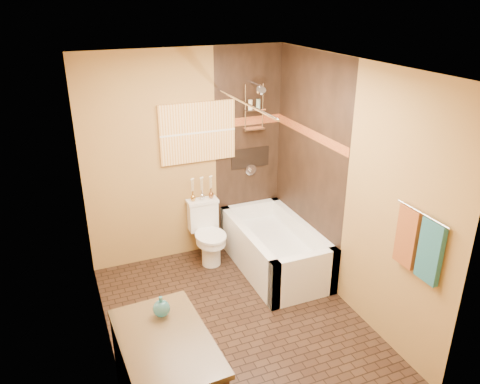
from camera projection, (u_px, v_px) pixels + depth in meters
floor at (235, 321)px, 4.68m from camera, size 3.00×3.00×0.00m
wall_left at (97, 232)px, 3.77m from camera, size 0.02×3.00×2.50m
wall_right at (348, 188)px, 4.61m from camera, size 0.02×3.00×2.50m
wall_back at (187, 158)px, 5.46m from camera, size 2.40×0.02×2.50m
wall_front at (325, 302)px, 2.92m from camera, size 2.40×0.02×2.50m
ceiling at (234, 65)px, 3.70m from camera, size 3.00×3.00×0.00m
alcove_tile_back at (248, 150)px, 5.73m from camera, size 0.85×0.01×2.50m
alcove_tile_right at (308, 165)px, 5.25m from camera, size 0.01×1.50×2.50m
mosaic_band_back at (249, 121)px, 5.57m from camera, size 0.85×0.01×0.10m
mosaic_band_right at (309, 133)px, 5.10m from camera, size 0.01×1.50×0.10m
alcove_niche at (250, 158)px, 5.77m from camera, size 0.50×0.01×0.25m
shower_fixtures at (254, 119)px, 5.48m from camera, size 0.24×0.33×1.16m
curtain_rod at (244, 102)px, 4.67m from camera, size 0.03×1.55×0.03m
towel_bar at (423, 214)px, 3.63m from camera, size 0.02×0.55×0.02m
towel_teal at (430, 252)px, 3.62m from camera, size 0.05×0.22×0.52m
towel_rust at (407, 237)px, 3.85m from camera, size 0.05×0.22×0.52m
sunset_painting at (198, 132)px, 5.37m from camera, size 0.90×0.04×0.70m
vanity_mirror at (115, 268)px, 2.82m from camera, size 0.01×1.00×0.90m
bathtub at (274, 251)px, 5.51m from camera, size 0.80×1.50×0.55m
toilet at (208, 232)px, 5.62m from camera, size 0.37×0.55×0.73m
teal_bottle at (161, 307)px, 3.37m from camera, size 0.16×0.16×0.20m
bud_vases at (202, 188)px, 5.56m from camera, size 0.29×0.06×0.28m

